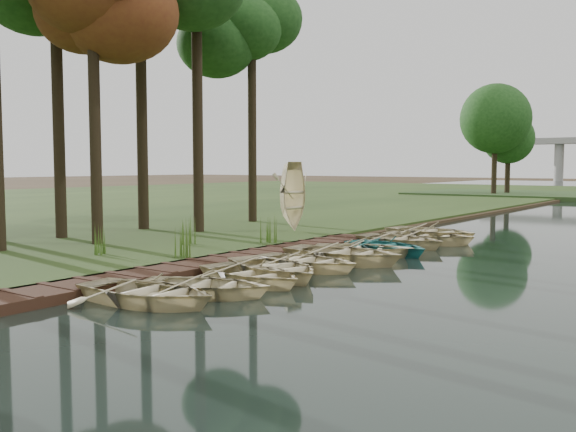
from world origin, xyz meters
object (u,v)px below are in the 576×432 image
Objects in this scene: boardwalk at (228,262)px; stored_rowboat at (293,224)px; rowboat_1 at (205,282)px; rowboat_2 at (252,271)px; rowboat_0 at (148,288)px.

boardwalk is 8.08m from stored_rowboat.
rowboat_2 is (-0.11, 1.86, 0.02)m from rowboat_1.
boardwalk is 4.79m from rowboat_1.
stored_rowboat is (-5.52, 9.59, 0.21)m from rowboat_2.
rowboat_0 reaches higher than rowboat_1.
rowboat_0 reaches higher than rowboat_2.
rowboat_1 is at bearing -55.11° from boardwalk.
rowboat_2 is 11.07m from stored_rowboat.
boardwalk is at bearing 17.49° from rowboat_0.
stored_rowboat is at bearing 16.07° from rowboat_0.
rowboat_2 is at bearing -11.57° from rowboat_0.
stored_rowboat is (-5.63, 11.46, 0.23)m from rowboat_1.
rowboat_2 is at bearing -143.32° from stored_rowboat.
rowboat_0 is (2.31, -5.33, 0.27)m from boardwalk.
rowboat_0 is at bearing -66.54° from boardwalk.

